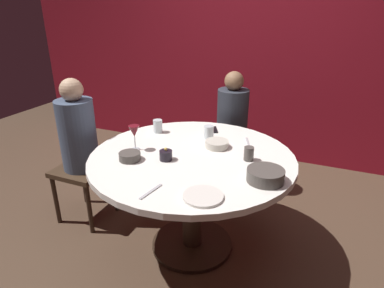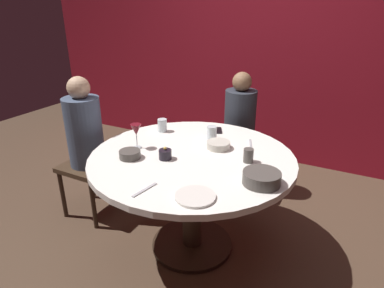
# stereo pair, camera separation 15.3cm
# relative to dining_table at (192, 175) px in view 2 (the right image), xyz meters

# --- Properties ---
(ground_plane) EXTENTS (8.00, 8.00, 0.00)m
(ground_plane) POSITION_rel_dining_table_xyz_m (0.00, 0.00, -0.60)
(ground_plane) COLOR #4C3828
(back_wall) EXTENTS (6.00, 0.10, 2.60)m
(back_wall) POSITION_rel_dining_table_xyz_m (0.00, 1.87, 0.70)
(back_wall) COLOR maroon
(back_wall) RESTS_ON ground
(dining_table) EXTENTS (1.38, 1.38, 0.75)m
(dining_table) POSITION_rel_dining_table_xyz_m (0.00, 0.00, 0.00)
(dining_table) COLOR white
(dining_table) RESTS_ON ground
(seated_diner_left) EXTENTS (0.40, 0.40, 1.19)m
(seated_diner_left) POSITION_rel_dining_table_xyz_m (-0.97, 0.00, 0.12)
(seated_diner_left) COLOR #3F2D1E
(seated_diner_left) RESTS_ON ground
(seated_diner_back) EXTENTS (0.40, 0.40, 1.15)m
(seated_diner_back) POSITION_rel_dining_table_xyz_m (0.00, 0.95, 0.10)
(seated_diner_back) COLOR #3F2D1E
(seated_diner_back) RESTS_ON ground
(candle_holder) EXTENTS (0.08, 0.08, 0.09)m
(candle_holder) POSITION_rel_dining_table_xyz_m (-0.13, -0.13, 0.18)
(candle_holder) COLOR black
(candle_holder) RESTS_ON dining_table
(wine_glass) EXTENTS (0.08, 0.08, 0.18)m
(wine_glass) POSITION_rel_dining_table_xyz_m (-0.40, -0.07, 0.28)
(wine_glass) COLOR silver
(wine_glass) RESTS_ON dining_table
(dinner_plate) EXTENTS (0.22, 0.22, 0.01)m
(dinner_plate) POSITION_rel_dining_table_xyz_m (0.26, -0.46, 0.16)
(dinner_plate) COLOR silver
(dinner_plate) RESTS_ON dining_table
(cell_phone) EXTENTS (0.12, 0.16, 0.01)m
(cell_phone) POSITION_rel_dining_table_xyz_m (-0.03, 0.50, 0.15)
(cell_phone) COLOR black
(cell_phone) RESTS_ON dining_table
(bowl_serving_large) EXTENTS (0.21, 0.21, 0.07)m
(bowl_serving_large) POSITION_rel_dining_table_xyz_m (0.52, -0.16, 0.19)
(bowl_serving_large) COLOR #4C4742
(bowl_serving_large) RESTS_ON dining_table
(bowl_salad_center) EXTENTS (0.17, 0.17, 0.05)m
(bowl_salad_center) POSITION_rel_dining_table_xyz_m (0.11, 0.19, 0.17)
(bowl_salad_center) COLOR beige
(bowl_salad_center) RESTS_ON dining_table
(bowl_small_white) EXTENTS (0.14, 0.14, 0.05)m
(bowl_small_white) POSITION_rel_dining_table_xyz_m (-0.34, -0.23, 0.18)
(bowl_small_white) COLOR #4C4742
(bowl_small_white) RESTS_ON dining_table
(cup_near_candle) EXTENTS (0.07, 0.07, 0.10)m
(cup_near_candle) POSITION_rel_dining_table_xyz_m (-0.42, 0.29, 0.20)
(cup_near_candle) COLOR silver
(cup_near_candle) RESTS_ON dining_table
(cup_by_left_diner) EXTENTS (0.07, 0.07, 0.10)m
(cup_by_left_diner) POSITION_rel_dining_table_xyz_m (0.00, 0.32, 0.20)
(cup_by_left_diner) COLOR silver
(cup_by_left_diner) RESTS_ON dining_table
(cup_by_right_diner) EXTENTS (0.06, 0.06, 0.09)m
(cup_by_right_diner) POSITION_rel_dining_table_xyz_m (0.37, 0.07, 0.20)
(cup_by_right_diner) COLOR #4C4742
(cup_by_right_diner) RESTS_ON dining_table
(fork_near_plate) EXTENTS (0.05, 0.18, 0.01)m
(fork_near_plate) POSITION_rel_dining_table_xyz_m (-0.02, -0.52, 0.15)
(fork_near_plate) COLOR #B7B7BC
(fork_near_plate) RESTS_ON dining_table
(knife_near_plate) EXTENTS (0.08, 0.17, 0.01)m
(knife_near_plate) POSITION_rel_dining_table_xyz_m (0.29, 0.35, 0.15)
(knife_near_plate) COLOR #B7B7BC
(knife_near_plate) RESTS_ON dining_table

